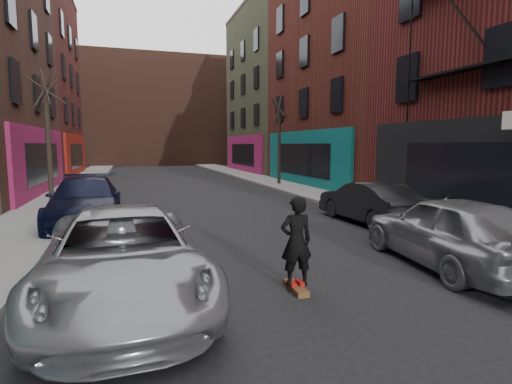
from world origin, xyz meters
TOP-DOWN VIEW (x-y plane):
  - sidewalk_left at (-6.25, 30.00)m, footprint 2.50×84.00m
  - sidewalk_right at (6.25, 30.00)m, footprint 2.50×84.00m
  - buildings_right at (13.50, 16.00)m, footprint 12.00×56.00m
  - building_far at (0.00, 56.00)m, footprint 40.00×10.00m
  - tree_left_far at (-6.20, 18.00)m, footprint 2.00×2.00m
  - tree_right_far at (6.20, 24.00)m, footprint 2.00×2.00m
  - parked_left_far at (-3.20, 6.58)m, footprint 2.77×5.67m
  - parked_left_end at (-4.47, 13.85)m, footprint 2.31×5.45m
  - parked_right_far at (3.48, 6.46)m, footprint 2.44×4.87m
  - parked_right_end at (4.60, 11.28)m, footprint 1.62×4.33m
  - skateboard at (-0.24, 6.16)m, footprint 0.24×0.81m
  - skateboarder at (-0.24, 6.16)m, footprint 0.60×0.40m

SIDE VIEW (x-z plane):
  - skateboard at x=-0.24m, z-range 0.00..0.10m
  - sidewalk_left at x=-6.25m, z-range 0.00..0.13m
  - sidewalk_right at x=6.25m, z-range 0.00..0.13m
  - parked_right_end at x=4.60m, z-range 0.00..1.41m
  - parked_left_far at x=-3.20m, z-range 0.00..1.55m
  - parked_left_end at x=-4.47m, z-range 0.00..1.57m
  - parked_right_far at x=3.48m, z-range 0.00..1.59m
  - skateboarder at x=-0.24m, z-range 0.10..1.72m
  - tree_left_far at x=-6.20m, z-range 0.13..6.63m
  - tree_right_far at x=6.20m, z-range 0.13..6.93m
  - building_far at x=0.00m, z-range 0.00..14.00m
  - buildings_right at x=13.50m, z-range 0.00..16.00m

